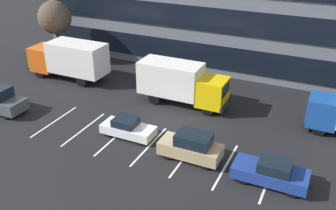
{
  "coord_description": "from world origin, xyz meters",
  "views": [
    {
      "loc": [
        10.86,
        -22.75,
        14.71
      ],
      "look_at": [
        -0.35,
        1.16,
        1.4
      ],
      "focal_mm": 40.95,
      "sensor_mm": 36.0,
      "label": 1
    }
  ],
  "objects_px": {
    "box_truck_yellow": "(181,82)",
    "sedan_white": "(128,128)",
    "sedan_navy": "(271,172)",
    "bare_tree": "(55,18)",
    "suv_tan": "(191,147)",
    "box_truck_orange": "(69,58)"
  },
  "relations": [
    {
      "from": "box_truck_yellow",
      "to": "bare_tree",
      "type": "height_order",
      "value": "bare_tree"
    },
    {
      "from": "sedan_navy",
      "to": "box_truck_orange",
      "type": "bearing_deg",
      "value": 159.15
    },
    {
      "from": "suv_tan",
      "to": "sedan_white",
      "type": "bearing_deg",
      "value": 172.59
    },
    {
      "from": "suv_tan",
      "to": "sedan_navy",
      "type": "bearing_deg",
      "value": -3.69
    },
    {
      "from": "box_truck_yellow",
      "to": "sedan_navy",
      "type": "bearing_deg",
      "value": -39.63
    },
    {
      "from": "suv_tan",
      "to": "sedan_navy",
      "type": "xyz_separation_m",
      "value": [
        5.32,
        -0.34,
        -0.15
      ]
    },
    {
      "from": "suv_tan",
      "to": "box_truck_orange",
      "type": "bearing_deg",
      "value": 154.04
    },
    {
      "from": "box_truck_orange",
      "to": "bare_tree",
      "type": "xyz_separation_m",
      "value": [
        -4.33,
        3.62,
        2.69
      ]
    },
    {
      "from": "box_truck_yellow",
      "to": "sedan_navy",
      "type": "height_order",
      "value": "box_truck_yellow"
    },
    {
      "from": "box_truck_yellow",
      "to": "box_truck_orange",
      "type": "distance_m",
      "value": 12.01
    },
    {
      "from": "box_truck_yellow",
      "to": "bare_tree",
      "type": "xyz_separation_m",
      "value": [
        -16.33,
        4.08,
        2.8
      ]
    },
    {
      "from": "sedan_navy",
      "to": "bare_tree",
      "type": "xyz_separation_m",
      "value": [
        -25.53,
        11.7,
        4.04
      ]
    },
    {
      "from": "box_truck_yellow",
      "to": "sedan_white",
      "type": "relative_size",
      "value": 1.94
    },
    {
      "from": "box_truck_orange",
      "to": "bare_tree",
      "type": "height_order",
      "value": "bare_tree"
    },
    {
      "from": "bare_tree",
      "to": "sedan_white",
      "type": "bearing_deg",
      "value": -35.52
    },
    {
      "from": "sedan_navy",
      "to": "suv_tan",
      "type": "bearing_deg",
      "value": 176.31
    },
    {
      "from": "box_truck_orange",
      "to": "sedan_navy",
      "type": "xyz_separation_m",
      "value": [
        21.21,
        -8.08,
        -1.35
      ]
    },
    {
      "from": "suv_tan",
      "to": "bare_tree",
      "type": "relative_size",
      "value": 0.63
    },
    {
      "from": "box_truck_orange",
      "to": "sedan_navy",
      "type": "distance_m",
      "value": 22.73
    },
    {
      "from": "suv_tan",
      "to": "bare_tree",
      "type": "height_order",
      "value": "bare_tree"
    },
    {
      "from": "box_truck_orange",
      "to": "suv_tan",
      "type": "distance_m",
      "value": 17.71
    },
    {
      "from": "box_truck_yellow",
      "to": "suv_tan",
      "type": "xyz_separation_m",
      "value": [
        3.88,
        -7.28,
        -1.09
      ]
    }
  ]
}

